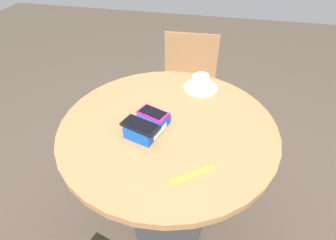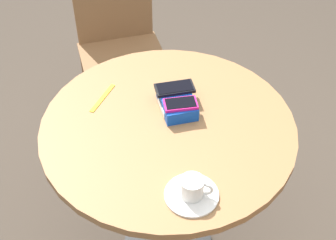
% 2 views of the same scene
% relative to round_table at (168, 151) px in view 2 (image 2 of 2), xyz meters
% --- Properties ---
extents(round_table, '(0.91, 0.91, 0.79)m').
position_rel_round_table_xyz_m(round_table, '(0.00, 0.00, 0.00)').
color(round_table, '#2D2D2D').
rests_on(round_table, ground_plane).
extents(phone_box, '(0.20, 0.16, 0.05)m').
position_rel_round_table_xyz_m(phone_box, '(-0.06, 0.07, 0.16)').
color(phone_box, '#0F42AD').
rests_on(phone_box, round_table).
extents(phone_black, '(0.11, 0.16, 0.01)m').
position_rel_round_table_xyz_m(phone_black, '(-0.10, 0.09, 0.20)').
color(phone_black, black).
rests_on(phone_black, phone_box).
extents(phone_magenta, '(0.10, 0.13, 0.01)m').
position_rel_round_table_xyz_m(phone_magenta, '(-0.02, 0.06, 0.20)').
color(phone_magenta, '#D11975').
rests_on(phone_magenta, phone_box).
extents(saucer, '(0.17, 0.17, 0.01)m').
position_rel_round_table_xyz_m(saucer, '(0.31, -0.10, 0.14)').
color(saucer, silver).
rests_on(saucer, round_table).
extents(coffee_cup, '(0.08, 0.09, 0.07)m').
position_rel_round_table_xyz_m(coffee_cup, '(0.31, -0.10, 0.18)').
color(coffee_cup, silver).
rests_on(coffee_cup, saucer).
extents(lanyard_strap, '(0.11, 0.15, 0.00)m').
position_rel_round_table_xyz_m(lanyard_strap, '(-0.25, -0.14, 0.14)').
color(lanyard_strap, yellow).
rests_on(lanyard_strap, round_table).
extents(chair_far_side, '(0.54, 0.54, 0.85)m').
position_rel_round_table_xyz_m(chair_far_side, '(-0.88, 0.23, -0.19)').
color(chair_far_side, brown).
rests_on(chair_far_side, ground_plane).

